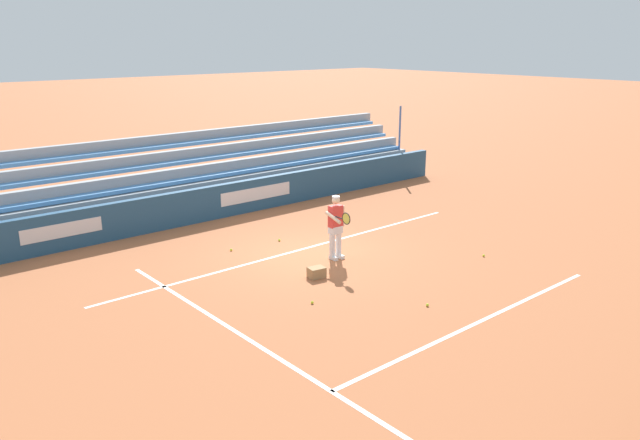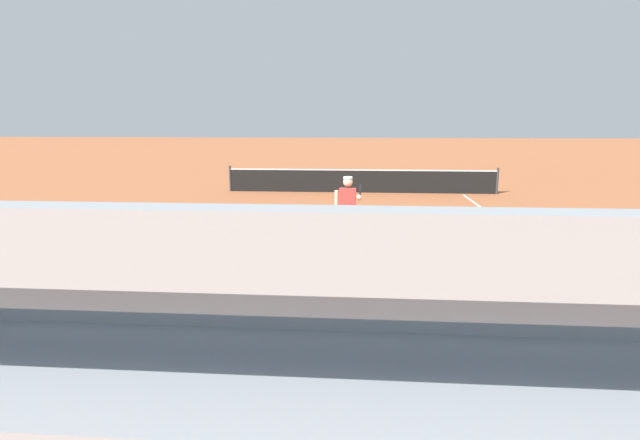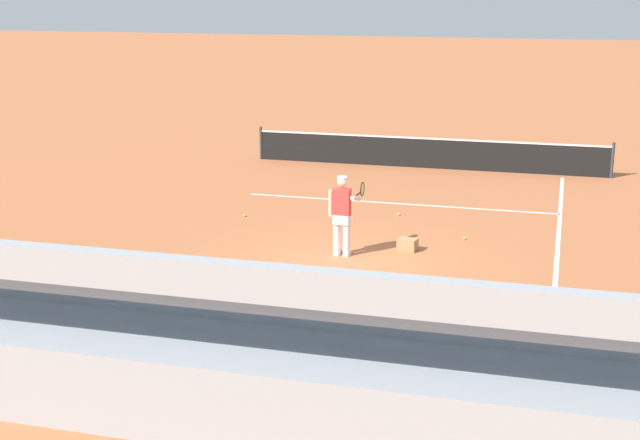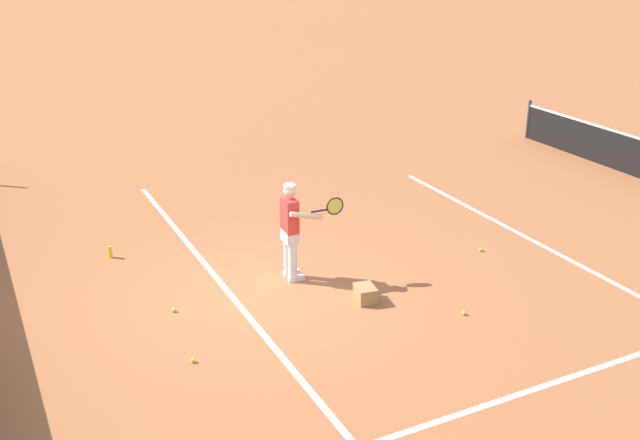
# 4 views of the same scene
# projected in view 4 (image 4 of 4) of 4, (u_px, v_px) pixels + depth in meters

# --- Properties ---
(ground_plane) EXTENTS (160.00, 160.00, 0.00)m
(ground_plane) POSITION_uv_depth(u_px,v_px,m) (263.00, 294.00, 12.37)
(ground_plane) COLOR #B7663D
(court_baseline_white) EXTENTS (12.00, 0.10, 0.01)m
(court_baseline_white) POSITION_uv_depth(u_px,v_px,m) (235.00, 300.00, 12.16)
(court_baseline_white) COLOR white
(court_baseline_white) RESTS_ON ground
(court_sideline_white) EXTENTS (0.10, 12.00, 0.01)m
(court_sideline_white) POSITION_uv_depth(u_px,v_px,m) (635.00, 356.00, 10.61)
(court_sideline_white) COLOR white
(court_sideline_white) RESTS_ON ground
(court_service_line_white) EXTENTS (8.22, 0.10, 0.01)m
(court_service_line_white) POSITION_uv_depth(u_px,v_px,m) (523.00, 235.00, 14.64)
(court_service_line_white) COLOR white
(court_service_line_white) RESTS_ON ground
(tennis_player) EXTENTS (0.60, 0.98, 1.71)m
(tennis_player) POSITION_uv_depth(u_px,v_px,m) (292.00, 230.00, 12.57)
(tennis_player) COLOR silver
(tennis_player) RESTS_ON ground
(ball_box_cardboard) EXTENTS (0.45, 0.36, 0.26)m
(ball_box_cardboard) POSITION_uv_depth(u_px,v_px,m) (365.00, 294.00, 12.09)
(ball_box_cardboard) COLOR #A87F51
(ball_box_cardboard) RESTS_ON ground
(tennis_ball_far_right) EXTENTS (0.07, 0.07, 0.07)m
(tennis_ball_far_right) POSITION_uv_depth(u_px,v_px,m) (336.00, 198.00, 16.52)
(tennis_ball_far_right) COLOR #CCE533
(tennis_ball_far_right) RESTS_ON ground
(tennis_ball_on_baseline) EXTENTS (0.07, 0.07, 0.07)m
(tennis_ball_on_baseline) POSITION_uv_depth(u_px,v_px,m) (464.00, 313.00, 11.69)
(tennis_ball_on_baseline) COLOR #CCE533
(tennis_ball_on_baseline) RESTS_ON ground
(tennis_ball_near_player) EXTENTS (0.07, 0.07, 0.07)m
(tennis_ball_near_player) POSITION_uv_depth(u_px,v_px,m) (481.00, 250.00, 13.94)
(tennis_ball_near_player) COLOR #CCE533
(tennis_ball_near_player) RESTS_ON ground
(tennis_ball_by_box) EXTENTS (0.07, 0.07, 0.07)m
(tennis_ball_by_box) POSITION_uv_depth(u_px,v_px,m) (174.00, 310.00, 11.78)
(tennis_ball_by_box) COLOR #CCE533
(tennis_ball_by_box) RESTS_ON ground
(tennis_ball_toward_net) EXTENTS (0.07, 0.07, 0.07)m
(tennis_ball_toward_net) POSITION_uv_depth(u_px,v_px,m) (193.00, 361.00, 10.44)
(tennis_ball_toward_net) COLOR #CCE533
(tennis_ball_toward_net) RESTS_ON ground
(water_bottle) EXTENTS (0.07, 0.07, 0.22)m
(water_bottle) POSITION_uv_depth(u_px,v_px,m) (110.00, 252.00, 13.65)
(water_bottle) COLOR yellow
(water_bottle) RESTS_ON ground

